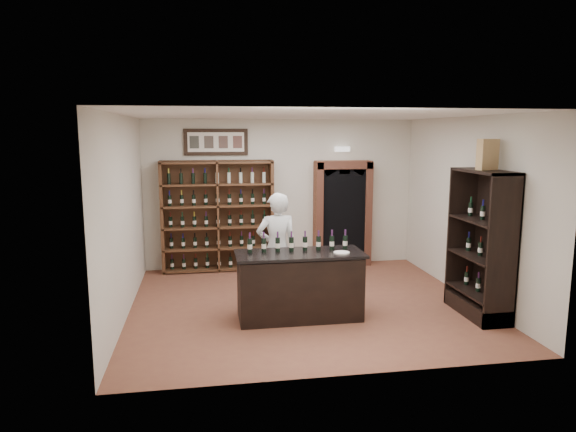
% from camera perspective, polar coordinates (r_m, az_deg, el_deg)
% --- Properties ---
extents(floor, '(5.50, 5.50, 0.00)m').
position_cam_1_polar(floor, '(8.41, 1.87, -9.73)').
color(floor, brown).
rests_on(floor, ground).
extents(ceiling, '(5.50, 5.50, 0.00)m').
position_cam_1_polar(ceiling, '(7.96, 1.99, 11.15)').
color(ceiling, white).
rests_on(ceiling, wall_back).
extents(wall_back, '(5.50, 0.04, 3.00)m').
position_cam_1_polar(wall_back, '(10.49, -0.76, 2.50)').
color(wall_back, beige).
rests_on(wall_back, ground).
extents(wall_left, '(0.04, 5.00, 3.00)m').
position_cam_1_polar(wall_left, '(7.98, -17.81, -0.11)').
color(wall_left, beige).
rests_on(wall_left, ground).
extents(wall_right, '(0.04, 5.00, 3.00)m').
position_cam_1_polar(wall_right, '(9.00, 19.37, 0.83)').
color(wall_right, beige).
rests_on(wall_right, ground).
extents(wine_shelf, '(2.20, 0.38, 2.20)m').
position_cam_1_polar(wine_shelf, '(10.27, -7.80, 0.01)').
color(wine_shelf, '#58311E').
rests_on(wine_shelf, ground).
extents(framed_picture, '(1.25, 0.04, 0.52)m').
position_cam_1_polar(framed_picture, '(10.27, -8.00, 8.14)').
color(framed_picture, black).
rests_on(framed_picture, wall_back).
extents(arched_doorway, '(1.17, 0.35, 2.17)m').
position_cam_1_polar(arched_doorway, '(10.63, 6.06, 0.57)').
color(arched_doorway, black).
rests_on(arched_doorway, ground).
extents(emergency_light, '(0.30, 0.10, 0.10)m').
position_cam_1_polar(emergency_light, '(10.60, 6.05, 7.40)').
color(emergency_light, white).
rests_on(emergency_light, wall_back).
extents(tasting_counter, '(1.88, 0.78, 1.00)m').
position_cam_1_polar(tasting_counter, '(7.66, 1.29, -7.77)').
color(tasting_counter, black).
rests_on(tasting_counter, ground).
extents(counter_bottle_0, '(0.07, 0.07, 0.30)m').
position_cam_1_polar(counter_bottle_0, '(7.53, -4.26, -3.28)').
color(counter_bottle_0, black).
rests_on(counter_bottle_0, tasting_counter).
extents(counter_bottle_1, '(0.07, 0.07, 0.30)m').
position_cam_1_polar(counter_bottle_1, '(7.55, -2.70, -3.23)').
color(counter_bottle_1, black).
rests_on(counter_bottle_1, tasting_counter).
extents(counter_bottle_2, '(0.07, 0.07, 0.30)m').
position_cam_1_polar(counter_bottle_2, '(7.57, -1.16, -3.18)').
color(counter_bottle_2, black).
rests_on(counter_bottle_2, tasting_counter).
extents(counter_bottle_3, '(0.07, 0.07, 0.30)m').
position_cam_1_polar(counter_bottle_3, '(7.60, 0.38, -3.12)').
color(counter_bottle_3, black).
rests_on(counter_bottle_3, tasting_counter).
extents(counter_bottle_4, '(0.07, 0.07, 0.30)m').
position_cam_1_polar(counter_bottle_4, '(7.64, 1.90, -3.07)').
color(counter_bottle_4, black).
rests_on(counter_bottle_4, tasting_counter).
extents(counter_bottle_5, '(0.07, 0.07, 0.30)m').
position_cam_1_polar(counter_bottle_5, '(7.68, 3.41, -3.01)').
color(counter_bottle_5, black).
rests_on(counter_bottle_5, tasting_counter).
extents(counter_bottle_6, '(0.07, 0.07, 0.30)m').
position_cam_1_polar(counter_bottle_6, '(7.73, 4.90, -2.95)').
color(counter_bottle_6, black).
rests_on(counter_bottle_6, tasting_counter).
extents(counter_bottle_7, '(0.07, 0.07, 0.30)m').
position_cam_1_polar(counter_bottle_7, '(7.78, 6.37, -2.89)').
color(counter_bottle_7, black).
rests_on(counter_bottle_7, tasting_counter).
extents(side_cabinet, '(0.48, 1.20, 2.20)m').
position_cam_1_polar(side_cabinet, '(8.26, 20.70, -5.24)').
color(side_cabinet, black).
rests_on(side_cabinet, ground).
extents(shopkeeper, '(0.69, 0.48, 1.81)m').
position_cam_1_polar(shopkeeper, '(8.20, -1.24, -3.66)').
color(shopkeeper, silver).
rests_on(shopkeeper, ground).
extents(plate, '(0.23, 0.23, 0.02)m').
position_cam_1_polar(plate, '(7.52, 5.97, -4.08)').
color(plate, white).
rests_on(plate, tasting_counter).
extents(wine_crate, '(0.34, 0.21, 0.45)m').
position_cam_1_polar(wine_crate, '(8.01, 21.30, 6.39)').
color(wine_crate, tan).
rests_on(wine_crate, side_cabinet).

